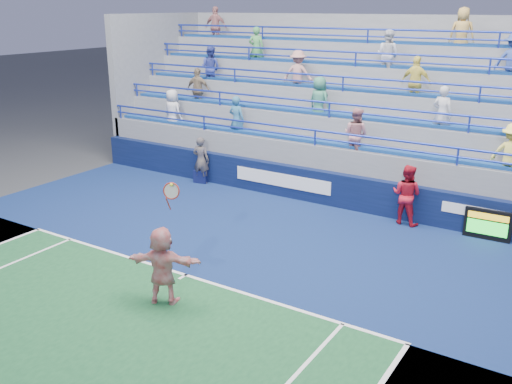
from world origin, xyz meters
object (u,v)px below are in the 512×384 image
Objects in this scene: serve_speed_board at (488,225)px; ball_girl at (406,195)px; tennis_player at (163,265)px; judge_chair at (202,175)px; line_judge at (201,160)px.

ball_girl is at bearing -179.05° from serve_speed_board.
ball_girl reaches higher than serve_speed_board.
serve_speed_board is 9.09m from tennis_player.
line_judge reaches higher than judge_chair.
serve_speed_board is at bearing 170.34° from line_judge.
serve_speed_board is at bearing 55.09° from tennis_player.
serve_speed_board is 2.36m from ball_girl.
serve_speed_board is at bearing -0.41° from judge_chair.
line_judge is at bearing -179.65° from serve_speed_board.
ball_girl is at bearing 68.72° from tennis_player.
tennis_player is 7.95m from ball_girl.
tennis_player is 1.55× the size of ball_girl.
tennis_player is at bearing -57.78° from judge_chair.
judge_chair is at bearing -73.06° from line_judge.
judge_chair is (-9.94, 0.07, -0.15)m from serve_speed_board.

